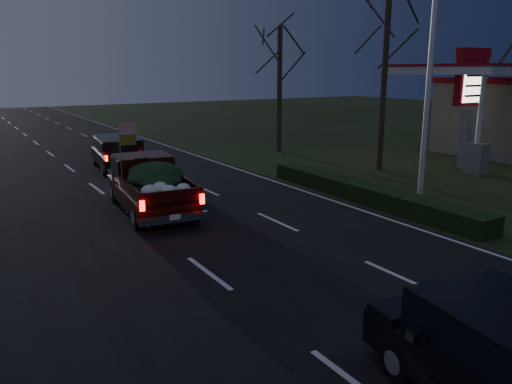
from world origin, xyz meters
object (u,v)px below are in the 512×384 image
pickup_truck (150,182)px  lead_suv (117,150)px  light_pole (432,43)px  gas_price_pylon (470,89)px

pickup_truck → lead_suv: (1.21, 7.70, -0.04)m
light_pole → gas_price_pylon: light_pole is taller
light_pole → gas_price_pylon: (6.50, 2.99, -1.71)m
light_pole → lead_suv: (-7.56, 11.52, -4.53)m
pickup_truck → light_pole: bearing=-17.7°
light_pole → pickup_truck: bearing=156.5°
light_pole → lead_suv: light_pole is taller
light_pole → gas_price_pylon: size_ratio=1.64×
gas_price_pylon → lead_suv: bearing=148.8°
gas_price_pylon → light_pole: bearing=-155.3°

